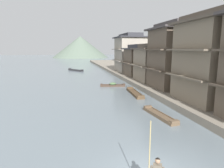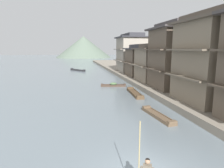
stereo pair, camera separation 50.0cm
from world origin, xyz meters
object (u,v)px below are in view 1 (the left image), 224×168
house_waterfront_narrow (152,63)px  house_waterfront_end (130,53)px  boat_moored_nearest (76,70)px  boat_moored_far (160,115)px  house_waterfront_tall (173,56)px  house_waterfront_far (139,60)px  house_waterfront_second (207,59)px  boat_moored_second (113,85)px  boat_moored_third (135,93)px

house_waterfront_narrow → house_waterfront_end: bearing=87.5°
boat_moored_nearest → boat_moored_far: size_ratio=1.07×
house_waterfront_tall → house_waterfront_narrow: (-0.21, 6.21, -1.30)m
house_waterfront_far → boat_moored_far: bearing=-105.3°
house_waterfront_narrow → boat_moored_far: bearing=-111.1°
house_waterfront_second → house_waterfront_far: bearing=89.2°
boat_moored_second → house_waterfront_narrow: (6.76, 0.29, 3.46)m
boat_moored_nearest → house_waterfront_second: bearing=-72.9°
house_waterfront_narrow → boat_moored_second: bearing=-177.5°
boat_moored_third → house_waterfront_second: 9.94m
house_waterfront_tall → house_waterfront_end: bearing=88.9°
house_waterfront_end → boat_moored_third: bearing=-105.7°
house_waterfront_narrow → house_waterfront_end: size_ratio=0.76×
boat_moored_second → house_waterfront_second: size_ratio=0.47×
boat_moored_third → house_waterfront_end: 21.67m
boat_moored_third → house_waterfront_far: bearing=68.0°
boat_moored_third → house_waterfront_tall: bearing=1.6°
house_waterfront_far → boat_moored_second: bearing=-135.3°
boat_moored_third → house_waterfront_far: house_waterfront_far is taller
boat_moored_far → house_waterfront_far: house_waterfront_far is taller
boat_moored_third → house_waterfront_narrow: (5.13, 6.36, 3.53)m
boat_moored_second → house_waterfront_far: size_ratio=0.66×
boat_moored_nearest → boat_moored_far: boat_moored_nearest is taller
boat_moored_far → house_waterfront_end: 30.24m
boat_moored_far → house_waterfront_second: size_ratio=0.53×
house_waterfront_second → house_waterfront_end: (0.82, 27.50, -0.01)m
house_waterfront_tall → house_waterfront_narrow: house_waterfront_tall is taller
boat_moored_third → boat_moored_far: size_ratio=1.22×
boat_moored_third → house_waterfront_second: size_ratio=0.65×
boat_moored_third → house_waterfront_tall: 7.20m
house_waterfront_far → house_waterfront_end: house_waterfront_end is taller
boat_moored_third → house_waterfront_end: house_waterfront_end is taller
boat_moored_far → house_waterfront_far: bearing=74.7°
house_waterfront_second → house_waterfront_tall: same height
boat_moored_second → boat_moored_far: 14.90m
boat_moored_second → house_waterfront_second: (6.54, -13.23, 4.75)m
boat_moored_nearest → boat_moored_second: (4.96, -24.15, 0.05)m
house_waterfront_far → house_waterfront_end: size_ratio=0.70×
boat_moored_third → boat_moored_far: 8.83m
boat_moored_third → house_waterfront_narrow: bearing=51.1°
boat_moored_far → house_waterfront_tall: size_ratio=0.53×
boat_moored_nearest → boat_moored_third: size_ratio=0.88×
boat_moored_second → house_waterfront_tall: size_ratio=0.47×
house_waterfront_tall → boat_moored_nearest: bearing=111.6°
house_waterfront_end → house_waterfront_tall: bearing=-91.1°
boat_moored_far → house_waterfront_second: 7.62m
house_waterfront_second → house_waterfront_tall: (0.43, 7.31, 0.00)m
boat_moored_third → house_waterfront_second: bearing=-55.6°
house_waterfront_tall → boat_moored_second: bearing=139.7°
boat_moored_third → house_waterfront_narrow: size_ratio=0.86×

